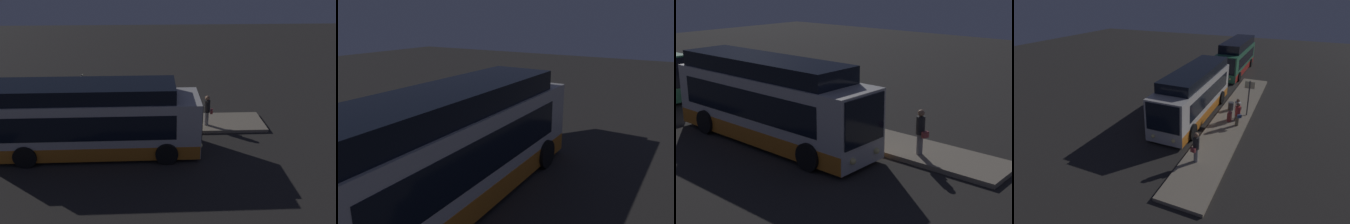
{
  "view_description": "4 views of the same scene",
  "coord_description": "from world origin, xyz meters",
  "views": [
    {
      "loc": [
        3.5,
        -14.84,
        8.74
      ],
      "look_at": [
        4.17,
        0.49,
        1.9
      ],
      "focal_mm": 35.0,
      "sensor_mm": 36.0,
      "label": 1
    },
    {
      "loc": [
        -6.68,
        -6.17,
        5.65
      ],
      "look_at": [
        4.17,
        0.49,
        1.9
      ],
      "focal_mm": 35.0,
      "sensor_mm": 36.0,
      "label": 2
    },
    {
      "loc": [
        15.63,
        -12.76,
        7.0
      ],
      "look_at": [
        4.17,
        0.49,
        1.9
      ],
      "focal_mm": 50.0,
      "sensor_mm": 36.0,
      "label": 3
    },
    {
      "loc": [
        17.93,
        6.64,
        8.84
      ],
      "look_at": [
        4.17,
        0.49,
        1.9
      ],
      "focal_mm": 28.0,
      "sensor_mm": 36.0,
      "label": 4
    }
  ],
  "objects": [
    {
      "name": "ground",
      "position": [
        0.0,
        0.0,
        0.0
      ],
      "size": [
        80.0,
        80.0,
        0.0
      ],
      "primitive_type": "plane",
      "color": "#2B2826"
    },
    {
      "name": "sign_post",
      "position": [
        -0.77,
        3.74,
        1.94
      ],
      "size": [
        0.1,
        0.72,
        2.74
      ],
      "color": "#4C4C51",
      "rests_on": "platform"
    },
    {
      "name": "passenger_with_bags",
      "position": [
        6.52,
        2.38,
        1.2
      ],
      "size": [
        0.58,
        0.43,
        1.83
      ],
      "rotation": [
        0.0,
        0.0,
        -1.81
      ],
      "color": "gray",
      "rests_on": "platform"
    },
    {
      "name": "bus_second",
      "position": [
        -13.01,
        -0.11,
        1.66
      ],
      "size": [
        10.31,
        2.76,
        3.74
      ],
      "color": "#2D704C",
      "rests_on": "ground"
    },
    {
      "name": "platform",
      "position": [
        0.0,
        2.84,
        0.09
      ],
      "size": [
        20.0,
        2.47,
        0.19
      ],
      "color": "gray",
      "rests_on": "ground"
    },
    {
      "name": "bus_lead",
      "position": [
        0.46,
        -0.11,
        1.69
      ],
      "size": [
        10.42,
        2.84,
        3.69
      ],
      "color": "silver",
      "rests_on": "ground"
    },
    {
      "name": "passenger_waiting",
      "position": [
        1.28,
        3.46,
        1.13
      ],
      "size": [
        0.62,
        0.58,
        1.73
      ],
      "rotation": [
        0.0,
        0.0,
        -0.92
      ],
      "color": "#6B604C",
      "rests_on": "platform"
    },
    {
      "name": "trash_bin",
      "position": [
        -1.2,
        2.38,
        0.51
      ],
      "size": [
        0.44,
        0.44,
        0.65
      ],
      "color": "#3F3F44",
      "rests_on": "platform"
    },
    {
      "name": "suitcase",
      "position": [
        0.73,
        2.77,
        0.52
      ],
      "size": [
        0.45,
        0.26,
        0.9
      ],
      "color": "maroon",
      "rests_on": "platform"
    },
    {
      "name": "passenger_boarding",
      "position": [
        0.38,
        3.23,
        1.07
      ],
      "size": [
        0.66,
        0.51,
        1.66
      ],
      "rotation": [
        0.0,
        0.0,
        1.35
      ],
      "color": "#4C476B",
      "rests_on": "platform"
    }
  ]
}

